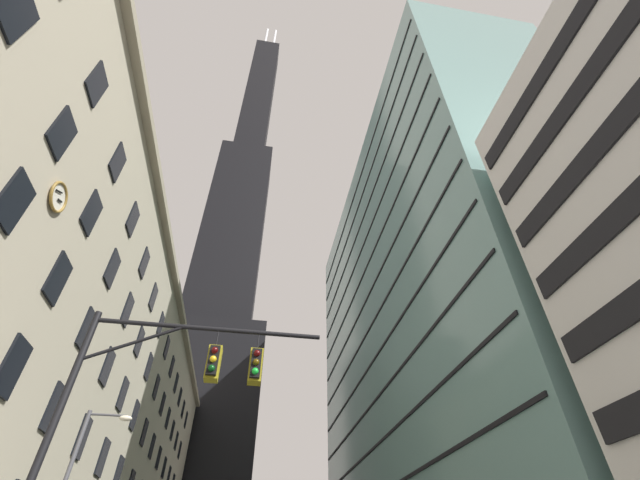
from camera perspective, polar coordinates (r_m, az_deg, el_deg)
The scene contains 4 objects.
station_building at distance 44.86m, azimuth -34.10°, elevation -19.12°, with size 16.62×73.40×26.78m.
dark_skyscraper at distance 109.09m, azimuth -13.04°, elevation -4.60°, with size 22.84×22.84×215.75m.
glass_office_midrise at distance 51.95m, azimuth 15.08°, elevation -10.97°, with size 15.74×51.73×52.43m.
traffic_signal_mast at distance 12.80m, azimuth -20.63°, elevation -19.66°, with size 7.07×0.63×7.94m.
Camera 1 is at (-1.64, -9.00, 1.71)m, focal length 22.66 mm.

